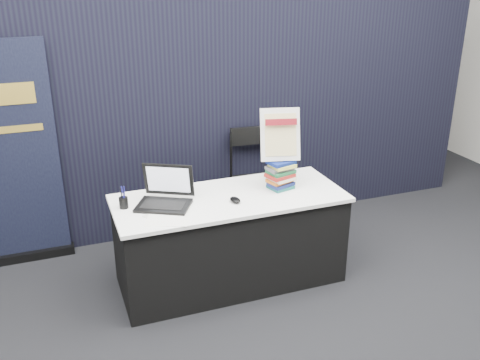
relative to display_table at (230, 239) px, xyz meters
name	(u,v)px	position (x,y,z in m)	size (l,w,h in m)	color
floor	(255,317)	(0.00, -0.55, -0.38)	(8.00, 8.00, 0.00)	black
wall_back	(139,22)	(0.00, 3.45, 1.37)	(8.00, 0.02, 3.50)	beige
drape_partition	(191,108)	(0.00, 1.05, 0.82)	(6.00, 0.08, 2.40)	black
display_table	(230,239)	(0.00, 0.00, 0.00)	(1.80, 0.75, 0.75)	black
laptop	(162,196)	(-0.53, 0.04, 0.44)	(0.47, 0.47, 0.29)	black
mouse	(235,200)	(0.00, -0.11, 0.39)	(0.07, 0.11, 0.04)	black
brochure_left	(164,214)	(-0.55, -0.13, 0.38)	(0.25, 0.18, 0.00)	silver
brochure_mid	(168,220)	(-0.55, -0.23, 0.38)	(0.30, 0.21, 0.00)	white
brochure_right	(171,208)	(-0.48, -0.05, 0.38)	(0.28, 0.20, 0.00)	white
pen_cup	(124,203)	(-0.80, 0.08, 0.42)	(0.07, 0.07, 0.09)	black
book_stack_tall	(281,175)	(0.44, 0.02, 0.49)	(0.22, 0.19, 0.23)	#165650
book_stack_short	(278,174)	(0.51, 0.21, 0.41)	(0.20, 0.17, 0.08)	#1A6439
info_sign	(280,135)	(0.44, 0.05, 0.81)	(0.33, 0.19, 0.42)	black
pullup_banner	(12,170)	(-1.58, 0.95, 0.47)	(0.81, 0.10, 1.91)	black
stacking_chair	(259,177)	(0.55, 0.74, 0.18)	(0.49, 0.49, 1.01)	black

